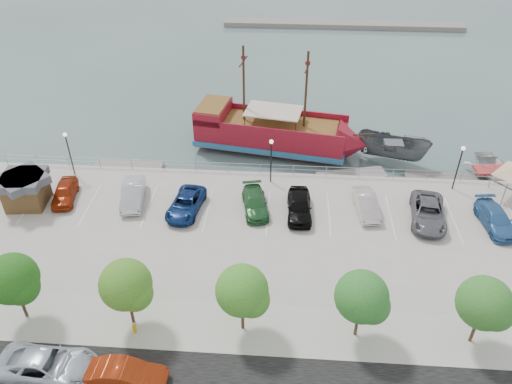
{
  "coord_description": "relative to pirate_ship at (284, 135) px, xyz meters",
  "views": [
    {
      "loc": [
        1.25,
        -30.45,
        25.25
      ],
      "look_at": [
        -1.0,
        2.0,
        2.0
      ],
      "focal_mm": 35.0,
      "sensor_mm": 36.0,
      "label": 1
    }
  ],
  "objects": [
    {
      "name": "ground",
      "position": [
        -0.96,
        -13.65,
        -1.85
      ],
      "size": [
        160.0,
        160.0,
        0.0
      ],
      "primitive_type": "plane",
      "color": "#3F5655"
    },
    {
      "name": "sidewalk",
      "position": [
        -0.96,
        -23.65,
        -0.84
      ],
      "size": [
        100.0,
        4.0,
        0.05
      ],
      "primitive_type": "cube",
      "color": "#AEAB9E",
      "rests_on": "land_slab"
    },
    {
      "name": "seawall_railing",
      "position": [
        -0.96,
        -5.85,
        -0.33
      ],
      "size": [
        50.0,
        0.06,
        1.0
      ],
      "color": "gray",
      "rests_on": "land_slab"
    },
    {
      "name": "far_shore",
      "position": [
        9.04,
        41.35,
        -1.45
      ],
      "size": [
        40.0,
        3.0,
        0.8
      ],
      "primitive_type": "cube",
      "color": "gray",
      "rests_on": "ground"
    },
    {
      "name": "pirate_ship",
      "position": [
        0.0,
        0.0,
        0.0
      ],
      "size": [
        17.82,
        7.6,
        11.08
      ],
      "rotation": [
        0.0,
        0.0,
        -0.17
      ],
      "color": "maroon",
      "rests_on": "ground"
    },
    {
      "name": "patrol_boat",
      "position": [
        10.66,
        -1.46,
        -0.49
      ],
      "size": [
        7.56,
        5.06,
        2.74
      ],
      "primitive_type": "imported",
      "rotation": [
        0.0,
        0.0,
        1.2
      ],
      "color": "#4E5356",
      "rests_on": "ground"
    },
    {
      "name": "speedboat",
      "position": [
        19.86,
        -3.96,
        -1.19
      ],
      "size": [
        5.11,
        6.77,
        1.32
      ],
      "primitive_type": "imported",
      "rotation": [
        0.0,
        0.0,
        0.09
      ],
      "color": "silver",
      "rests_on": "ground"
    },
    {
      "name": "dock_west",
      "position": [
        -14.85,
        -4.45,
        -1.67
      ],
      "size": [
        6.62,
        1.93,
        0.38
      ],
      "primitive_type": "cube",
      "rotation": [
        0.0,
        0.0,
        -0.01
      ],
      "color": "gray",
      "rests_on": "ground"
    },
    {
      "name": "dock_mid",
      "position": [
        6.58,
        -4.45,
        -1.67
      ],
      "size": [
        6.79,
        3.38,
        0.37
      ],
      "primitive_type": "cube",
      "rotation": [
        0.0,
        0.0,
        0.24
      ],
      "color": "gray",
      "rests_on": "ground"
    },
    {
      "name": "dock_east",
      "position": [
        15.2,
        -4.45,
        -1.65
      ],
      "size": [
        7.43,
        2.76,
        0.42
      ],
      "primitive_type": "cube",
      "rotation": [
        0.0,
        0.0,
        -0.09
      ],
      "color": "slate",
      "rests_on": "ground"
    },
    {
      "name": "shed",
      "position": [
        -21.1,
        -11.84,
        0.62
      ],
      "size": [
        3.67,
        3.67,
        2.77
      ],
      "rotation": [
        0.0,
        0.0,
        0.09
      ],
      "color": "brown",
      "rests_on": "land_slab"
    },
    {
      "name": "street_van",
      "position": [
        -12.75,
        -27.71,
        -0.06
      ],
      "size": [
        5.84,
        2.87,
        1.6
      ],
      "primitive_type": "imported",
      "rotation": [
        0.0,
        0.0,
        1.53
      ],
      "color": "#B0BAC7",
      "rests_on": "street"
    },
    {
      "name": "street_sedan",
      "position": [
        -8.09,
        -27.96,
        -0.11
      ],
      "size": [
        4.55,
        1.73,
        1.48
      ],
      "primitive_type": "imported",
      "rotation": [
        0.0,
        0.0,
        1.53
      ],
      "color": "#9A2A0D",
      "rests_on": "street"
    },
    {
      "name": "fire_hydrant",
      "position": [
        -8.64,
        -24.45,
        -0.43
      ],
      "size": [
        0.27,
        0.27,
        0.78
      ],
      "rotation": [
        0.0,
        0.0,
        0.05
      ],
      "color": "gold",
      "rests_on": "sidewalk"
    },
    {
      "name": "lamp_post_left",
      "position": [
        -18.96,
        -7.15,
        2.08
      ],
      "size": [
        0.36,
        0.36,
        4.28
      ],
      "color": "black",
      "rests_on": "land_slab"
    },
    {
      "name": "lamp_post_mid",
      "position": [
        -0.96,
        -7.15,
        2.08
      ],
      "size": [
        0.36,
        0.36,
        4.28
      ],
      "color": "black",
      "rests_on": "land_slab"
    },
    {
      "name": "lamp_post_right",
      "position": [
        15.04,
        -7.15,
        2.08
      ],
      "size": [
        0.36,
        0.36,
        4.28
      ],
      "color": "black",
      "rests_on": "land_slab"
    },
    {
      "name": "tree_b",
      "position": [
        -15.82,
        -23.73,
        2.44
      ],
      "size": [
        3.3,
        3.2,
        5.0
      ],
      "color": "#473321",
      "rests_on": "sidewalk"
    },
    {
      "name": "tree_c",
      "position": [
        -8.82,
        -23.73,
        2.44
      ],
      "size": [
        3.3,
        3.2,
        5.0
      ],
      "color": "#473321",
      "rests_on": "sidewalk"
    },
    {
      "name": "tree_d",
      "position": [
        -1.82,
        -23.73,
        2.44
      ],
      "size": [
        3.3,
        3.2,
        5.0
      ],
      "color": "#473321",
      "rests_on": "sidewalk"
    },
    {
      "name": "tree_e",
      "position": [
        5.18,
        -23.73,
        2.44
      ],
      "size": [
        3.3,
        3.2,
        5.0
      ],
      "color": "#473321",
      "rests_on": "sidewalk"
    },
    {
      "name": "tree_f",
      "position": [
        12.18,
        -23.73,
        2.44
      ],
      "size": [
        3.3,
        3.2,
        5.0
      ],
      "color": "#473321",
      "rests_on": "sidewalk"
    },
    {
      "name": "parked_car_a",
      "position": [
        -18.25,
        -11.03,
        -0.13
      ],
      "size": [
        2.42,
        4.5,
        1.45
      ],
      "primitive_type": "imported",
      "rotation": [
        0.0,
        0.0,
        0.17
      ],
      "color": "maroon",
      "rests_on": "land_slab"
    },
    {
      "name": "parked_car_b",
      "position": [
        -12.4,
        -10.92,
        -0.06
      ],
      "size": [
        2.42,
        5.01,
        1.58
      ],
      "primitive_type": "imported",
      "rotation": [
        0.0,
        0.0,
        0.16
      ],
      "color": "silver",
      "rests_on": "land_slab"
    },
    {
      "name": "parked_car_c",
      "position": [
        -7.71,
        -11.92,
        -0.15
      ],
      "size": [
        3.01,
        5.31,
        1.4
      ],
      "primitive_type": "imported",
      "rotation": [
        0.0,
        0.0,
        -0.14
      ],
      "color": "navy",
      "rests_on": "land_slab"
    },
    {
      "name": "parked_car_d",
      "position": [
        -2.06,
        -11.33,
        -0.17
      ],
      "size": [
        2.78,
        4.98,
        1.36
      ],
      "primitive_type": "imported",
      "rotation": [
        0.0,
        0.0,
        0.19
      ],
      "color": "#255C2E",
      "rests_on": "land_slab"
    },
    {
      "name": "parked_car_e",
      "position": [
        1.57,
        -11.69,
        -0.03
      ],
      "size": [
        2.06,
        4.89,
        1.65
      ],
      "primitive_type": "imported",
      "rotation": [
        0.0,
        0.0,
        0.02
      ],
      "color": "black",
      "rests_on": "land_slab"
    },
    {
      "name": "parked_car_f",
      "position": [
        7.06,
        -10.96,
        -0.13
      ],
      "size": [
        2.06,
        4.58,
        1.46
      ],
      "primitive_type": "imported",
      "rotation": [
        0.0,
        0.0,
        0.12
      ],
      "color": "beige",
      "rests_on": "land_slab"
    },
    {
      "name": "parked_car_g",
      "position": [
        11.84,
        -11.81,
        -0.08
      ],
      "size": [
        3.35,
        5.89,
        1.55
      ],
      "primitive_type": "imported",
      "rotation": [
        0.0,
        0.0,
        -0.15
      ],
      "color": "slate",
      "rests_on": "land_slab"
    },
    {
      "name": "parked_car_h",
      "position": [
        17.01,
        -12.2,
        -0.14
      ],
      "size": [
        2.58,
        5.11,
        1.42
      ],
      "primitive_type": "imported",
      "rotation": [
        0.0,
        0.0,
        0.12
      ],
      "color": "#3265A0",
      "rests_on": "land_slab"
    }
  ]
}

